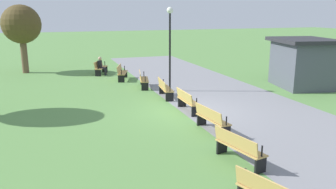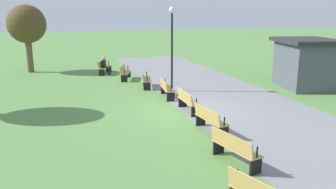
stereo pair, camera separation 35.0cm
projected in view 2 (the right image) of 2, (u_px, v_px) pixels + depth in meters
name	position (u px, v px, depth m)	size (l,w,h in m)	color
ground_plane	(189.00, 111.00, 14.33)	(120.00, 120.00, 0.00)	#5B8C47
path_paving	(242.00, 106.00, 15.07)	(35.03, 5.69, 0.01)	gray
bench_0	(104.00, 67.00, 22.78)	(1.69, 1.12, 0.89)	tan
bench_1	(125.00, 72.00, 20.85)	(1.71, 0.97, 0.89)	tan
bench_2	(145.00, 79.00, 18.76)	(1.71, 0.82, 0.89)	tan
bench_3	(166.00, 88.00, 16.53)	(1.69, 0.65, 0.89)	tan
bench_4	(187.00, 101.00, 14.20)	(1.65, 0.47, 0.89)	tan
bench_5	(210.00, 119.00, 11.79)	(1.69, 0.65, 0.89)	tan
bench_6	(234.00, 148.00, 9.32)	(1.71, 0.82, 0.89)	tan
person_seated	(105.00, 65.00, 22.49)	(0.49, 0.60, 1.20)	black
tree_1	(27.00, 25.00, 22.79)	(2.55, 2.55, 4.53)	brown
lamp_post	(172.00, 34.00, 17.31)	(0.32, 0.32, 4.30)	black
kiosk	(306.00, 63.00, 18.50)	(4.04, 3.50, 2.66)	#4C515B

